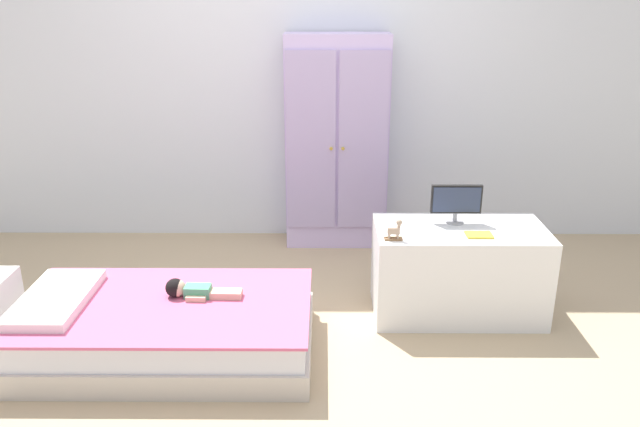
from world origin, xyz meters
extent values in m
cube|color=tan|center=(0.00, 0.00, -0.01)|extent=(10.00, 10.00, 0.02)
cube|color=silver|center=(0.00, 1.57, 1.35)|extent=(6.40, 0.05, 2.70)
cube|color=beige|center=(-0.55, -0.10, 0.06)|extent=(1.48, 0.84, 0.13)
cube|color=silver|center=(-0.55, -0.10, 0.20)|extent=(1.44, 0.80, 0.13)
cube|color=#D65B84|center=(-0.55, -0.10, 0.27)|extent=(1.47, 0.83, 0.02)
cube|color=white|center=(-1.10, -0.10, 0.30)|extent=(0.32, 0.60, 0.05)
cube|color=#4CA375|center=(-0.39, -0.03, 0.31)|extent=(0.13, 0.08, 0.06)
cube|color=#DBB293|center=(-0.25, -0.02, 0.30)|extent=(0.16, 0.04, 0.04)
cube|color=#DBB293|center=(-0.25, -0.05, 0.30)|extent=(0.16, 0.04, 0.04)
cube|color=#DBB293|center=(-0.39, 0.02, 0.29)|extent=(0.10, 0.03, 0.03)
cube|color=#DBB293|center=(-0.40, -0.08, 0.29)|extent=(0.10, 0.03, 0.03)
sphere|color=#DBB293|center=(-0.50, -0.03, 0.32)|extent=(0.09, 0.09, 0.09)
sphere|color=black|center=(-0.51, -0.03, 0.33)|extent=(0.10, 0.10, 0.10)
cube|color=silver|center=(0.34, 1.40, 0.74)|extent=(0.71, 0.27, 1.49)
cube|color=#AF9DC9|center=(0.16, 1.25, 0.78)|extent=(0.33, 0.02, 1.22)
cube|color=#AF9DC9|center=(0.52, 1.25, 0.78)|extent=(0.33, 0.02, 1.22)
sphere|color=gold|center=(0.30, 1.23, 0.74)|extent=(0.02, 0.02, 0.02)
sphere|color=gold|center=(0.38, 1.23, 0.74)|extent=(0.02, 0.02, 0.02)
cube|color=white|center=(1.01, 0.33, 0.26)|extent=(0.94, 0.49, 0.52)
cylinder|color=#99999E|center=(0.99, 0.42, 0.52)|extent=(0.10, 0.10, 0.01)
cylinder|color=#99999E|center=(0.99, 0.42, 0.55)|extent=(0.02, 0.02, 0.05)
cube|color=black|center=(0.99, 0.42, 0.66)|extent=(0.28, 0.02, 0.16)
cube|color=#28334C|center=(0.99, 0.40, 0.66)|extent=(0.26, 0.01, 0.14)
cube|color=#8E6642|center=(0.62, 0.17, 0.52)|extent=(0.10, 0.01, 0.01)
cube|color=#8E6642|center=(0.62, 0.15, 0.52)|extent=(0.10, 0.01, 0.01)
cube|color=tan|center=(0.62, 0.16, 0.57)|extent=(0.06, 0.03, 0.04)
cylinder|color=tan|center=(0.64, 0.17, 0.54)|extent=(0.01, 0.01, 0.02)
cylinder|color=tan|center=(0.64, 0.15, 0.54)|extent=(0.01, 0.01, 0.02)
cylinder|color=tan|center=(0.59, 0.17, 0.54)|extent=(0.01, 0.01, 0.02)
cylinder|color=tan|center=(0.59, 0.15, 0.54)|extent=(0.01, 0.01, 0.02)
cylinder|color=tan|center=(0.64, 0.16, 0.60)|extent=(0.02, 0.02, 0.02)
sphere|color=tan|center=(0.64, 0.16, 0.62)|extent=(0.03, 0.03, 0.03)
cube|color=gold|center=(1.08, 0.22, 0.52)|extent=(0.14, 0.10, 0.01)
camera|label=1|loc=(0.25, -2.88, 1.76)|focal=34.99mm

